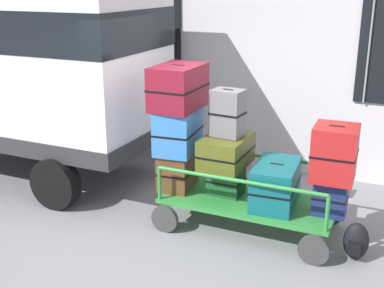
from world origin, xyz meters
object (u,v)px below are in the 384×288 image
(suitcase_midright_bottom, at_px, (330,197))
(luggage_cart, at_px, (249,204))
(van, at_px, (8,59))
(suitcase_midleft_top, at_px, (228,113))
(suitcase_left_middle, at_px, (178,131))
(suitcase_left_bottom, at_px, (178,170))
(suitcase_left_top, at_px, (178,87))
(backpack, at_px, (356,242))
(suitcase_center_bottom, at_px, (276,184))
(suitcase_midright_middle, at_px, (335,153))
(suitcase_midleft_middle, at_px, (226,151))
(suitcase_midleft_bottom, at_px, (226,180))

(suitcase_midright_bottom, bearing_deg, luggage_cart, 177.67)
(van, relative_size, suitcase_midleft_top, 8.40)
(luggage_cart, distance_m, suitcase_left_middle, 1.26)
(suitcase_left_bottom, relative_size, suitcase_midleft_top, 1.06)
(van, bearing_deg, luggage_cart, -6.08)
(suitcase_midleft_top, distance_m, suitcase_midright_bottom, 1.52)
(suitcase_left_top, relative_size, backpack, 1.73)
(van, height_order, suitcase_left_middle, van)
(suitcase_center_bottom, bearing_deg, van, 174.23)
(backpack, bearing_deg, luggage_cart, 170.27)
(suitcase_midright_middle, bearing_deg, suitcase_midleft_middle, 177.99)
(luggage_cart, xyz_separation_m, suitcase_left_top, (-0.96, 0.01, 1.37))
(suitcase_midleft_middle, relative_size, backpack, 1.70)
(van, distance_m, suitcase_midright_bottom, 5.18)
(luggage_cart, distance_m, suitcase_left_bottom, 1.01)
(van, relative_size, backpack, 10.87)
(van, distance_m, backpack, 5.63)
(suitcase_left_middle, bearing_deg, van, 171.96)
(backpack, bearing_deg, suitcase_left_top, 174.15)
(suitcase_midleft_middle, relative_size, suitcase_midleft_top, 1.32)
(suitcase_left_top, distance_m, backpack, 2.71)
(suitcase_midleft_bottom, bearing_deg, suitcase_center_bottom, -3.23)
(van, bearing_deg, suitcase_midright_middle, -5.29)
(suitcase_midright_bottom, bearing_deg, backpack, -28.36)
(luggage_cart, xyz_separation_m, suitcase_midleft_bottom, (-0.32, 0.03, 0.25))
(suitcase_midleft_bottom, bearing_deg, suitcase_left_top, -178.48)
(luggage_cart, distance_m, suitcase_midright_bottom, 1.00)
(luggage_cart, xyz_separation_m, suitcase_center_bottom, (0.32, -0.01, 0.32))
(suitcase_left_top, height_order, suitcase_midleft_middle, suitcase_left_top)
(suitcase_left_middle, height_order, suitcase_midleft_bottom, suitcase_left_middle)
(suitcase_left_top, relative_size, suitcase_midleft_top, 1.34)
(suitcase_left_middle, distance_m, suitcase_left_top, 0.55)
(suitcase_left_middle, distance_m, suitcase_midright_bottom, 1.99)
(suitcase_left_middle, xyz_separation_m, suitcase_midleft_bottom, (0.64, 0.03, -0.57))
(suitcase_midleft_bottom, xyz_separation_m, suitcase_midleft_top, (-0.00, 0.00, 0.86))
(suitcase_left_middle, xyz_separation_m, suitcase_left_top, (-0.00, 0.01, 0.55))
(suitcase_left_top, bearing_deg, suitcase_midleft_bottom, 1.52)
(suitcase_midleft_top, bearing_deg, suitcase_center_bottom, -3.53)
(suitcase_midright_middle, bearing_deg, suitcase_midleft_top, 177.24)
(suitcase_left_middle, xyz_separation_m, backpack, (2.26, -0.22, -0.93))
(suitcase_midleft_bottom, relative_size, suitcase_midleft_middle, 0.58)
(suitcase_left_top, bearing_deg, suitcase_midright_middle, -1.23)
(suitcase_left_bottom, relative_size, backpack, 1.38)
(suitcase_left_middle, xyz_separation_m, suitcase_center_bottom, (1.28, -0.00, -0.50))
(backpack, bearing_deg, suitcase_midleft_top, 171.16)
(suitcase_center_bottom, relative_size, backpack, 1.91)
(suitcase_left_bottom, relative_size, suitcase_center_bottom, 0.72)
(van, distance_m, suitcase_midleft_top, 3.78)
(suitcase_midright_middle, bearing_deg, suitcase_midleft_bottom, 177.39)
(backpack, bearing_deg, suitcase_midleft_middle, 171.73)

